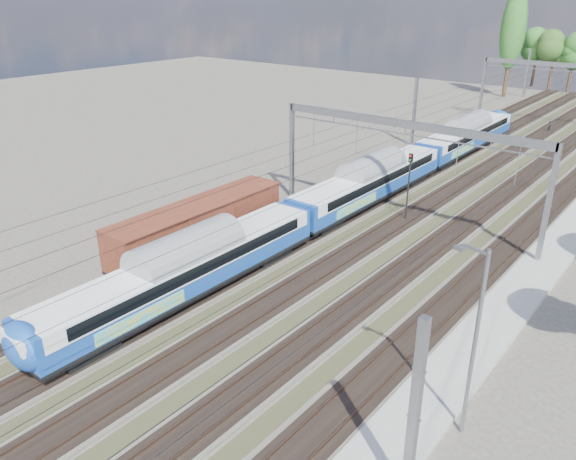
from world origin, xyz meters
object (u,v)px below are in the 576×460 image
Objects in this scene: signal_near at (409,179)px; lamp_post at (474,338)px; worker at (550,126)px; freight_boxcar at (199,225)px; emu_train at (369,177)px.

signal_near is 0.65× the size of lamp_post.
signal_near is at bearing 171.91° from worker.
lamp_post is (22.91, -5.55, 2.62)m from freight_boxcar.
lamp_post is at bearing -50.53° from emu_train.
freight_boxcar is 18.21m from signal_near.
lamp_post is at bearing -13.62° from freight_boxcar.
freight_boxcar reaches higher than worker.
freight_boxcar is at bearing -141.09° from signal_near.
lamp_post reaches higher than worker.
emu_train is 29.05m from lamp_post.
emu_train is 42.60× the size of worker.
freight_boxcar is (-4.50, -16.81, -0.36)m from emu_train.
emu_train is at bearing 165.66° from worker.
lamp_post reaches higher than signal_near.
signal_near is (9.01, 15.76, 1.40)m from freight_boxcar.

